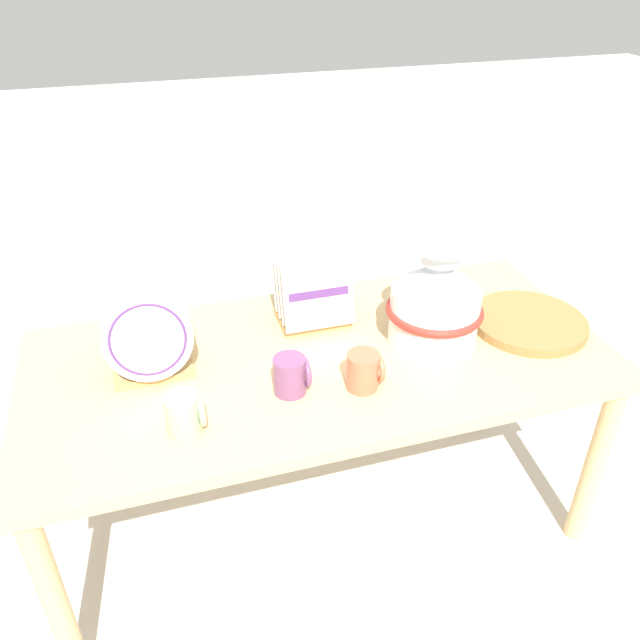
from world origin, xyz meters
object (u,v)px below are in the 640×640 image
(ceramic_vase, at_px, (435,300))
(mug_terracotta_glaze, at_px, (365,371))
(wicker_charger_stack, at_px, (529,322))
(mug_sage_glaze, at_px, (185,413))
(mug_plum_glaze, at_px, (292,375))
(dish_rack_round_plates, at_px, (148,338))
(dish_rack_square_plates, at_px, (312,296))

(ceramic_vase, height_order, mug_terracotta_glaze, ceramic_vase)
(wicker_charger_stack, distance_m, mug_sage_glaze, 1.01)
(ceramic_vase, relative_size, mug_plum_glaze, 3.07)
(mug_plum_glaze, bearing_deg, mug_terracotta_glaze, -11.29)
(dish_rack_round_plates, distance_m, dish_rack_square_plates, 0.48)
(dish_rack_round_plates, xyz_separation_m, mug_sage_glaze, (0.06, -0.25, -0.05))
(mug_plum_glaze, bearing_deg, ceramic_vase, 13.62)
(ceramic_vase, xyz_separation_m, dish_rack_round_plates, (-0.75, 0.08, -0.03))
(dish_rack_round_plates, xyz_separation_m, mug_terracotta_glaze, (0.50, -0.22, -0.05))
(dish_rack_round_plates, bearing_deg, dish_rack_square_plates, 14.08)
(ceramic_vase, relative_size, dish_rack_square_plates, 1.35)
(wicker_charger_stack, xyz_separation_m, mug_terracotta_glaze, (-0.55, -0.12, 0.04))
(mug_plum_glaze, xyz_separation_m, mug_sage_glaze, (-0.27, -0.07, 0.00))
(wicker_charger_stack, xyz_separation_m, mug_sage_glaze, (-0.99, -0.16, 0.04))
(wicker_charger_stack, height_order, mug_sage_glaze, mug_sage_glaze)
(dish_rack_square_plates, height_order, wicker_charger_stack, dish_rack_square_plates)
(mug_plum_glaze, bearing_deg, dish_rack_square_plates, 64.74)
(mug_plum_glaze, distance_m, mug_terracotta_glaze, 0.18)
(dish_rack_square_plates, bearing_deg, mug_sage_glaze, -137.85)
(dish_rack_square_plates, xyz_separation_m, mug_plum_glaze, (-0.14, -0.30, -0.03))
(mug_terracotta_glaze, bearing_deg, mug_plum_glaze, 168.71)
(ceramic_vase, distance_m, dish_rack_round_plates, 0.75)
(mug_terracotta_glaze, bearing_deg, dish_rack_round_plates, 156.37)
(dish_rack_square_plates, bearing_deg, wicker_charger_stack, -19.70)
(dish_rack_round_plates, relative_size, mug_sage_glaze, 2.44)
(dish_rack_round_plates, xyz_separation_m, wicker_charger_stack, (1.05, -0.09, -0.09))
(ceramic_vase, distance_m, mug_plum_glaze, 0.45)
(dish_rack_round_plates, distance_m, mug_terracotta_glaze, 0.55)
(wicker_charger_stack, height_order, mug_plum_glaze, mug_plum_glaze)
(mug_terracotta_glaze, bearing_deg, dish_rack_square_plates, 96.08)
(dish_rack_round_plates, bearing_deg, ceramic_vase, -6.04)
(wicker_charger_stack, height_order, mug_terracotta_glaze, mug_terracotta_glaze)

